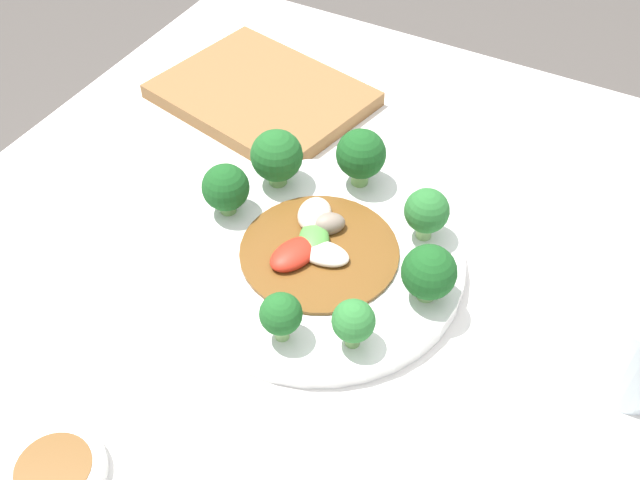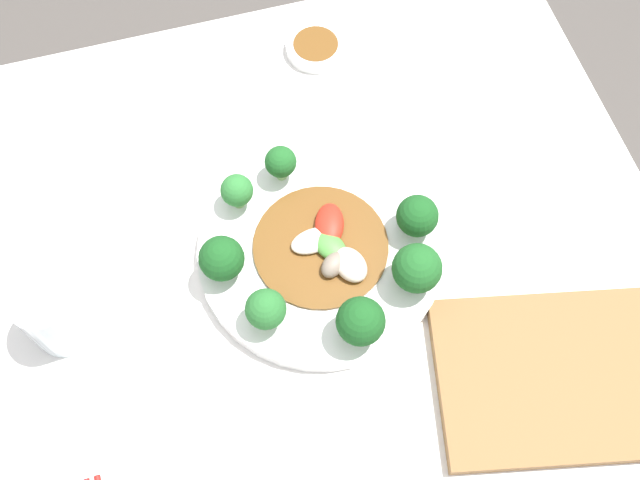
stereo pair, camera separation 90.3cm
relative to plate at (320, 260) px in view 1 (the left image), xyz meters
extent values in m
cube|color=silver|center=(0.00, 0.03, -0.39)|extent=(0.89, 0.89, 0.75)
cylinder|color=white|center=(0.00, 0.00, 0.00)|extent=(0.31, 0.31, 0.02)
cylinder|color=#70A356|center=(-0.12, 0.01, 0.02)|extent=(0.02, 0.02, 0.01)
sphere|color=#19511E|center=(-0.12, 0.01, 0.05)|extent=(0.05, 0.05, 0.05)
cylinder|color=#70A356|center=(-0.10, 0.08, 0.02)|extent=(0.02, 0.02, 0.02)
sphere|color=#1E5B23|center=(-0.10, 0.08, 0.05)|extent=(0.06, 0.06, 0.06)
cylinder|color=#70A356|center=(0.08, -0.09, 0.02)|extent=(0.01, 0.01, 0.02)
sphere|color=#2D7533|center=(0.08, -0.09, 0.04)|extent=(0.04, 0.04, 0.04)
cylinder|color=#89B76B|center=(0.09, 0.08, 0.02)|extent=(0.02, 0.02, 0.02)
sphere|color=#286B2D|center=(0.09, 0.08, 0.05)|extent=(0.05, 0.05, 0.05)
cylinder|color=#89B76B|center=(0.02, -0.11, 0.02)|extent=(0.01, 0.01, 0.02)
sphere|color=#1E5B23|center=(0.02, -0.11, 0.05)|extent=(0.04, 0.04, 0.04)
cylinder|color=#7AAD5B|center=(-0.01, 0.12, 0.02)|extent=(0.02, 0.02, 0.02)
sphere|color=#19511E|center=(-0.01, 0.12, 0.05)|extent=(0.06, 0.06, 0.06)
cylinder|color=#89B76B|center=(0.12, 0.00, 0.02)|extent=(0.02, 0.02, 0.01)
sphere|color=#19511E|center=(0.12, 0.00, 0.05)|extent=(0.05, 0.05, 0.05)
cylinder|color=brown|center=(0.00, 0.00, 0.01)|extent=(0.17, 0.17, 0.00)
ellipsoid|color=beige|center=(-0.03, 0.04, 0.02)|extent=(0.05, 0.06, 0.02)
ellipsoid|color=gray|center=(-0.01, 0.03, 0.02)|extent=(0.04, 0.04, 0.02)
ellipsoid|color=red|center=(-0.02, -0.02, 0.02)|extent=(0.05, 0.07, 0.02)
ellipsoid|color=silver|center=(0.01, -0.01, 0.02)|extent=(0.06, 0.04, 0.02)
ellipsoid|color=#4C933D|center=(-0.01, 0.01, 0.02)|extent=(0.05, 0.06, 0.02)
cylinder|color=white|center=(-0.08, -0.32, 0.00)|extent=(0.09, 0.09, 0.01)
cylinder|color=brown|center=(-0.08, -0.32, 0.00)|extent=(0.07, 0.07, 0.00)
cube|color=brown|center=(-0.21, 0.23, 0.00)|extent=(0.30, 0.25, 0.02)
camera|label=1|loc=(0.26, -0.47, 0.59)|focal=42.00mm
camera|label=2|loc=(0.11, 0.38, 0.85)|focal=42.00mm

